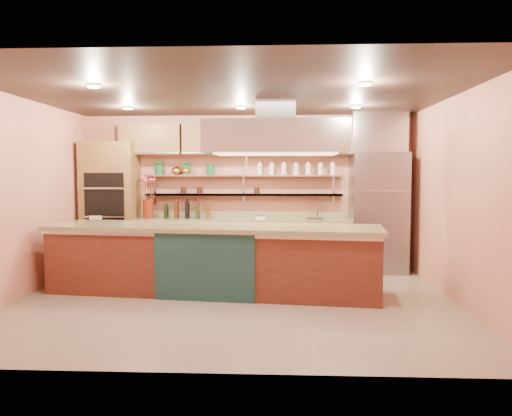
{
  "coord_description": "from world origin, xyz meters",
  "views": [
    {
      "loc": [
        0.61,
        -6.71,
        1.74
      ],
      "look_at": [
        0.25,
        1.0,
        1.2
      ],
      "focal_mm": 35.0,
      "sensor_mm": 36.0,
      "label": 1
    }
  ],
  "objects_px": {
    "refrigerator": "(378,213)",
    "island": "(213,259)",
    "kitchen_scale": "(260,216)",
    "copper_kettle": "(176,171)",
    "flower_vase": "(148,209)",
    "green_canister": "(211,170)"
  },
  "relations": [
    {
      "from": "refrigerator",
      "to": "green_canister",
      "type": "height_order",
      "value": "refrigerator"
    },
    {
      "from": "refrigerator",
      "to": "copper_kettle",
      "type": "height_order",
      "value": "refrigerator"
    },
    {
      "from": "green_canister",
      "to": "refrigerator",
      "type": "bearing_deg",
      "value": -4.39
    },
    {
      "from": "island",
      "to": "kitchen_scale",
      "type": "height_order",
      "value": "kitchen_scale"
    },
    {
      "from": "refrigerator",
      "to": "green_canister",
      "type": "bearing_deg",
      "value": 175.61
    },
    {
      "from": "flower_vase",
      "to": "island",
      "type": "bearing_deg",
      "value": -50.51
    },
    {
      "from": "island",
      "to": "flower_vase",
      "type": "bearing_deg",
      "value": 136.21
    },
    {
      "from": "island",
      "to": "flower_vase",
      "type": "relative_size",
      "value": 13.72
    },
    {
      "from": "refrigerator",
      "to": "flower_vase",
      "type": "bearing_deg",
      "value": 179.86
    },
    {
      "from": "refrigerator",
      "to": "green_canister",
      "type": "relative_size",
      "value": 11.75
    },
    {
      "from": "flower_vase",
      "to": "green_canister",
      "type": "relative_size",
      "value": 1.93
    },
    {
      "from": "refrigerator",
      "to": "green_canister",
      "type": "xyz_separation_m",
      "value": [
        -3.0,
        0.23,
        0.75
      ]
    },
    {
      "from": "kitchen_scale",
      "to": "copper_kettle",
      "type": "relative_size",
      "value": 0.93
    },
    {
      "from": "refrigerator",
      "to": "island",
      "type": "relative_size",
      "value": 0.44
    },
    {
      "from": "island",
      "to": "green_canister",
      "type": "bearing_deg",
      "value": 105.54
    },
    {
      "from": "flower_vase",
      "to": "refrigerator",
      "type": "bearing_deg",
      "value": -0.14
    },
    {
      "from": "kitchen_scale",
      "to": "island",
      "type": "bearing_deg",
      "value": -115.19
    },
    {
      "from": "kitchen_scale",
      "to": "copper_kettle",
      "type": "height_order",
      "value": "copper_kettle"
    },
    {
      "from": "kitchen_scale",
      "to": "flower_vase",
      "type": "bearing_deg",
      "value": 174.74
    },
    {
      "from": "island",
      "to": "kitchen_scale",
      "type": "bearing_deg",
      "value": 76.79
    },
    {
      "from": "flower_vase",
      "to": "copper_kettle",
      "type": "bearing_deg",
      "value": 24.83
    },
    {
      "from": "island",
      "to": "copper_kettle",
      "type": "relative_size",
      "value": 25.83
    }
  ]
}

